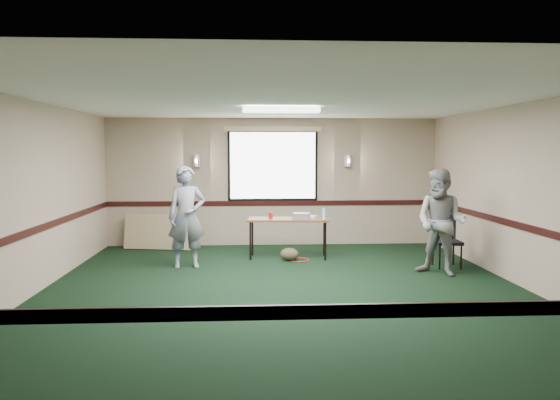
{
  "coord_description": "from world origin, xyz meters",
  "views": [
    {
      "loc": [
        -0.51,
        -7.58,
        1.98
      ],
      "look_at": [
        0.0,
        1.3,
        1.2
      ],
      "focal_mm": 35.0,
      "sensor_mm": 36.0,
      "label": 1
    }
  ],
  "objects": [
    {
      "name": "ground",
      "position": [
        0.0,
        0.0,
        0.0
      ],
      "size": [
        8.0,
        8.0,
        0.0
      ],
      "primitive_type": "plane",
      "color": "black",
      "rests_on": "ground"
    },
    {
      "name": "folding_table",
      "position": [
        0.22,
        2.51,
        0.69
      ],
      "size": [
        1.54,
        0.73,
        0.75
      ],
      "rotation": [
        0.0,
        0.0,
        -0.09
      ],
      "color": "#542718",
      "rests_on": "ground"
    },
    {
      "name": "cable_coil",
      "position": [
        0.42,
        2.25,
        0.01
      ],
      "size": [
        0.45,
        0.45,
        0.02
      ],
      "primitive_type": "torus",
      "rotation": [
        0.0,
        0.0,
        -0.38
      ],
      "color": "red",
      "rests_on": "ground"
    },
    {
      "name": "folded_table",
      "position": [
        -2.38,
        3.6,
        0.36
      ],
      "size": [
        1.41,
        0.47,
        0.71
      ],
      "primitive_type": "cube",
      "rotation": [
        -0.21,
        0.0,
        -0.19
      ],
      "color": "tan",
      "rests_on": "ground"
    },
    {
      "name": "water_bottle",
      "position": [
        0.86,
        2.28,
        0.85
      ],
      "size": [
        0.06,
        0.06,
        0.21
      ],
      "primitive_type": "cylinder",
      "color": "#8ED2E9",
      "rests_on": "folding_table"
    },
    {
      "name": "person_left",
      "position": [
        -1.58,
        1.79,
        0.87
      ],
      "size": [
        0.71,
        0.53,
        1.75
      ],
      "primitive_type": "imported",
      "rotation": [
        0.0,
        0.0,
        0.2
      ],
      "color": "#3C4B86",
      "rests_on": "ground"
    },
    {
      "name": "game_console",
      "position": [
        0.65,
        2.54,
        0.77
      ],
      "size": [
        0.25,
        0.24,
        0.05
      ],
      "primitive_type": "cube",
      "rotation": [
        0.0,
        0.0,
        -0.48
      ],
      "color": "white",
      "rests_on": "folding_table"
    },
    {
      "name": "red_cup",
      "position": [
        -0.11,
        2.54,
        0.8
      ],
      "size": [
        0.07,
        0.07,
        0.11
      ],
      "primitive_type": "cylinder",
      "color": "#BC0C11",
      "rests_on": "folding_table"
    },
    {
      "name": "conference_chair",
      "position": [
        2.9,
        1.62,
        0.52
      ],
      "size": [
        0.44,
        0.46,
        0.89
      ],
      "rotation": [
        0.0,
        0.0,
        -0.02
      ],
      "color": "black",
      "rests_on": "ground"
    },
    {
      "name": "duffel_bag",
      "position": [
        0.23,
        2.24,
        0.12
      ],
      "size": [
        0.39,
        0.34,
        0.23
      ],
      "primitive_type": "ellipsoid",
      "rotation": [
        0.0,
        0.0,
        -0.31
      ],
      "color": "#3F3724",
      "rests_on": "ground"
    },
    {
      "name": "person_right",
      "position": [
        2.58,
        0.96,
        0.86
      ],
      "size": [
        1.06,
        1.04,
        1.72
      ],
      "primitive_type": "imported",
      "rotation": [
        0.0,
        0.0,
        -0.71
      ],
      "color": "#7594B6",
      "rests_on": "ground"
    },
    {
      "name": "projector",
      "position": [
        0.47,
        2.48,
        0.8
      ],
      "size": [
        0.37,
        0.33,
        0.1
      ],
      "primitive_type": "cube",
      "rotation": [
        0.0,
        0.0,
        -0.28
      ],
      "color": "gray",
      "rests_on": "folding_table"
    },
    {
      "name": "room_shell",
      "position": [
        0.0,
        2.12,
        1.58
      ],
      "size": [
        8.0,
        8.02,
        8.0
      ],
      "color": "tan",
      "rests_on": "ground"
    }
  ]
}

